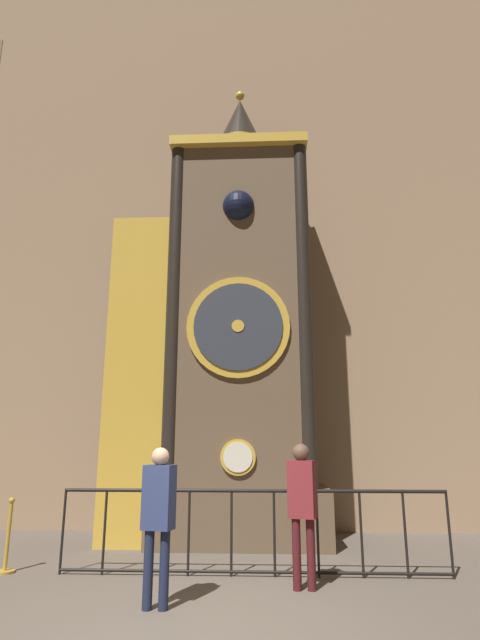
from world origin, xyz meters
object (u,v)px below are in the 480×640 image
Objects in this scene: clock_tower at (220,334)px; visitor_far at (302,499)px; stanchion_post at (7,548)px; visitor_near at (159,510)px.

visitor_far is (1.34, -2.87, -2.83)m from clock_tower.
stanchion_post is at bearing -170.46° from visitor_far.
visitor_far is 4.28m from stanchion_post.
clock_tower is 4.69m from visitor_near.
visitor_near reaches higher than stanchion_post.
clock_tower is 5.06m from stanchion_post.
clock_tower is at bearing 133.64° from visitor_far.
visitor_far is at bearing -64.96° from clock_tower.
visitor_far reaches higher than visitor_near.
visitor_near is at bearing -95.57° from clock_tower.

